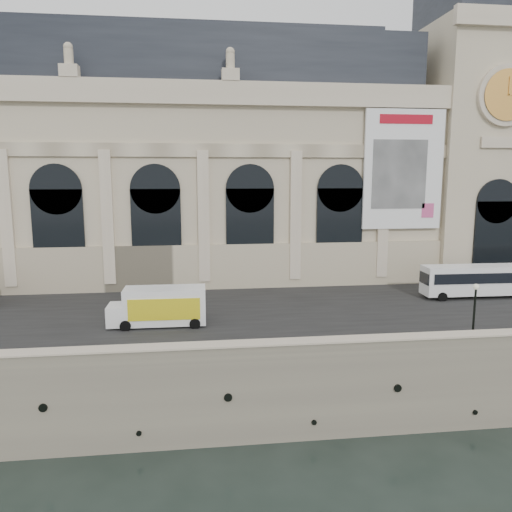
# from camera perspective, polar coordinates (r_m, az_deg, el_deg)

# --- Properties ---
(ground) EXTENTS (260.00, 260.00, 0.00)m
(ground) POSITION_cam_1_polar(r_m,az_deg,el_deg) (36.76, -6.49, -21.00)
(ground) COLOR black
(ground) RESTS_ON ground
(quay) EXTENTS (160.00, 70.00, 6.00)m
(quay) POSITION_cam_1_polar(r_m,az_deg,el_deg) (68.52, -6.92, -3.82)
(quay) COLOR gray
(quay) RESTS_ON ground
(street) EXTENTS (160.00, 24.00, 0.06)m
(street) POSITION_cam_1_polar(r_m,az_deg,el_deg) (47.42, -6.85, -6.01)
(street) COLOR #2D2D2D
(street) RESTS_ON quay
(parapet) EXTENTS (160.00, 1.40, 1.21)m
(parapet) POSITION_cam_1_polar(r_m,az_deg,el_deg) (34.47, -6.71, -10.95)
(parapet) COLOR gray
(parapet) RESTS_ON quay
(museum) EXTENTS (69.00, 18.70, 29.10)m
(museum) POSITION_cam_1_polar(r_m,az_deg,el_deg) (62.88, -12.75, 10.21)
(museum) COLOR beige
(museum) RESTS_ON quay
(clock_pavilion) EXTENTS (13.00, 14.72, 36.70)m
(clock_pavilion) POSITION_cam_1_polar(r_m,az_deg,el_deg) (68.88, 23.11, 12.69)
(clock_pavilion) COLOR beige
(clock_pavilion) RESTS_ON quay
(bus_right) EXTENTS (11.45, 2.88, 3.35)m
(bus_right) POSITION_cam_1_polar(r_m,az_deg,el_deg) (55.69, 23.99, -2.50)
(bus_right) COLOR white
(bus_right) RESTS_ON quay
(van_b) EXTENTS (5.26, 2.32, 2.31)m
(van_b) POSITION_cam_1_polar(r_m,az_deg,el_deg) (42.91, -11.75, -6.20)
(van_b) COLOR white
(van_b) RESTS_ON quay
(van_c) EXTENTS (6.09, 2.61, 2.69)m
(van_c) POSITION_cam_1_polar(r_m,az_deg,el_deg) (43.54, -10.37, -5.66)
(van_c) COLOR white
(van_c) RESTS_ON quay
(box_truck) EXTENTS (8.05, 2.97, 3.23)m
(box_truck) POSITION_cam_1_polar(r_m,az_deg,el_deg) (42.45, -10.96, -5.72)
(box_truck) COLOR white
(box_truck) RESTS_ON quay
(lamp_right) EXTENTS (0.45, 0.45, 4.39)m
(lamp_right) POSITION_cam_1_polar(r_m,az_deg,el_deg) (41.47, 23.67, -5.91)
(lamp_right) COLOR black
(lamp_right) RESTS_ON quay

